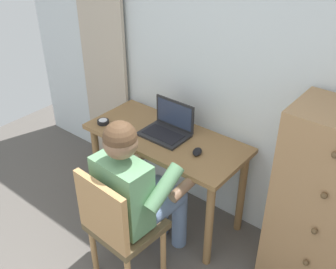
{
  "coord_description": "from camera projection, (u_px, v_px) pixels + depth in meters",
  "views": [
    {
      "loc": [
        1.01,
        -0.03,
        2.26
      ],
      "look_at": [
        -0.43,
        1.76,
        0.84
      ],
      "focal_mm": 42.25,
      "sensor_mm": 36.0,
      "label": 1
    }
  ],
  "objects": [
    {
      "name": "curtain_panel",
      "position": [
        103.0,
        51.0,
        3.34
      ],
      "size": [
        0.52,
        0.03,
        2.22
      ],
      "primitive_type": "cube",
      "color": "#BCAD99",
      "rests_on": "ground_plane"
    },
    {
      "name": "desk_clock",
      "position": [
        103.0,
        122.0,
        3.01
      ],
      "size": [
        0.09,
        0.09,
        0.03
      ],
      "color": "black",
      "rests_on": "desk"
    },
    {
      "name": "computer_mouse",
      "position": [
        197.0,
        152.0,
        2.67
      ],
      "size": [
        0.09,
        0.12,
        0.03
      ],
      "primitive_type": "ellipsoid",
      "rotation": [
        0.0,
        0.0,
        0.38
      ],
      "color": "black",
      "rests_on": "desk"
    },
    {
      "name": "person_seated",
      "position": [
        138.0,
        188.0,
        2.48
      ],
      "size": [
        0.55,
        0.6,
        1.19
      ],
      "color": "#6B84AD",
      "rests_on": "ground_plane"
    },
    {
      "name": "laptop",
      "position": [
        168.0,
        127.0,
        2.87
      ],
      "size": [
        0.34,
        0.25,
        0.24
      ],
      "color": "#232326",
      "rests_on": "desk"
    },
    {
      "name": "desk",
      "position": [
        166.0,
        150.0,
        2.93
      ],
      "size": [
        1.21,
        0.55,
        0.74
      ],
      "color": "olive",
      "rests_on": "ground_plane"
    },
    {
      "name": "chair",
      "position": [
        118.0,
        224.0,
        2.46
      ],
      "size": [
        0.44,
        0.42,
        0.87
      ],
      "color": "brown",
      "rests_on": "ground_plane"
    },
    {
      "name": "wall_back",
      "position": [
        263.0,
        75.0,
        2.54
      ],
      "size": [
        4.8,
        0.05,
        2.5
      ],
      "primitive_type": "cube",
      "color": "silver",
      "rests_on": "ground_plane"
    },
    {
      "name": "dresser",
      "position": [
        328.0,
        210.0,
        2.34
      ],
      "size": [
        0.62,
        0.44,
        1.29
      ],
      "color": "#9E754C",
      "rests_on": "ground_plane"
    }
  ]
}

